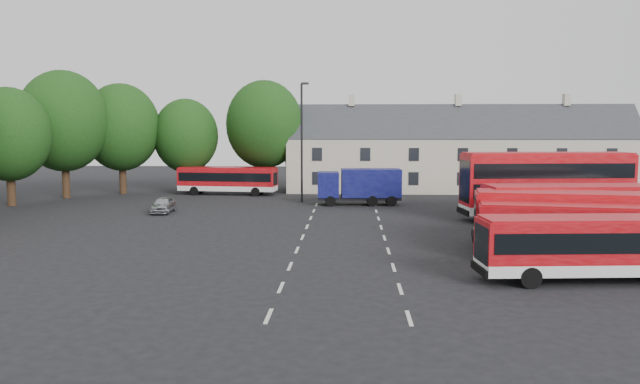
% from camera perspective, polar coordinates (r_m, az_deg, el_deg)
% --- Properties ---
extents(ground, '(140.00, 140.00, 0.00)m').
position_cam_1_polar(ground, '(36.29, -1.85, -4.71)').
color(ground, black).
rests_on(ground, ground).
extents(lane_markings, '(5.15, 33.80, 0.01)m').
position_cam_1_polar(lane_markings, '(38.14, 2.15, -4.17)').
color(lane_markings, beige).
rests_on(lane_markings, ground).
extents(treeline, '(29.92, 32.59, 12.01)m').
position_cam_1_polar(treeline, '(59.77, -20.62, 5.56)').
color(treeline, black).
rests_on(treeline, ground).
extents(terrace_houses, '(35.70, 7.13, 10.06)m').
position_cam_1_polar(terrace_houses, '(66.54, 12.40, 3.38)').
color(terrace_houses, beige).
rests_on(terrace_houses, ground).
extents(bus_row_a, '(10.26, 3.16, 2.86)m').
position_cam_1_polar(bus_row_a, '(29.64, 23.95, -4.28)').
color(bus_row_a, silver).
rests_on(bus_row_a, ground).
extents(bus_row_b, '(10.41, 3.98, 2.87)m').
position_cam_1_polar(bus_row_b, '(33.85, 22.91, -2.99)').
color(bus_row_b, silver).
rests_on(bus_row_b, ground).
extents(bus_row_c, '(11.75, 4.34, 3.25)m').
position_cam_1_polar(bus_row_c, '(36.36, 23.07, -2.05)').
color(bus_row_c, silver).
rests_on(bus_row_c, ground).
extents(bus_row_d, '(12.10, 3.78, 3.36)m').
position_cam_1_polar(bus_row_d, '(39.53, 23.23, -1.34)').
color(bus_row_d, silver).
rests_on(bus_row_d, ground).
extents(bus_row_e, '(10.78, 3.67, 2.99)m').
position_cam_1_polar(bus_row_e, '(44.14, 22.70, -0.90)').
color(bus_row_e, silver).
rests_on(bus_row_e, ground).
extents(bus_dd_south, '(12.20, 4.08, 4.91)m').
position_cam_1_polar(bus_dd_south, '(47.56, 19.99, 0.88)').
color(bus_dd_south, silver).
rests_on(bus_dd_south, ground).
extents(bus_dd_north, '(11.26, 3.04, 4.58)m').
position_cam_1_polar(bus_dd_north, '(51.92, 19.57, 1.09)').
color(bus_dd_north, silver).
rests_on(bus_dd_north, ground).
extents(bus_north, '(9.88, 3.21, 2.74)m').
position_cam_1_polar(bus_north, '(62.45, -8.45, 1.26)').
color(bus_north, silver).
rests_on(bus_north, ground).
extents(box_truck, '(7.24, 2.66, 3.11)m').
position_cam_1_polar(box_truck, '(53.81, 3.71, 0.67)').
color(box_truck, black).
rests_on(box_truck, ground).
extents(silver_car, '(1.68, 3.73, 1.24)m').
position_cam_1_polar(silver_car, '(50.42, -14.14, -1.15)').
color(silver_car, '#ACAEB4').
rests_on(silver_car, ground).
extents(lamppost, '(0.74, 0.38, 10.61)m').
position_cam_1_polar(lamppost, '(55.40, -1.66, 4.88)').
color(lamppost, black).
rests_on(lamppost, ground).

